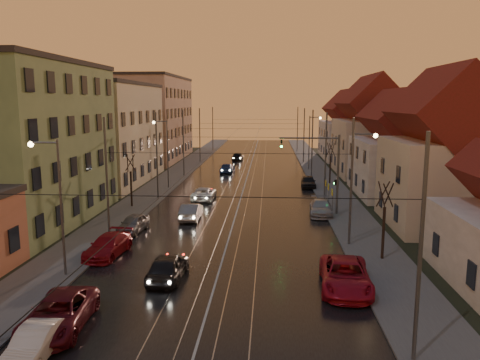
% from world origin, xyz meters
% --- Properties ---
extents(ground, '(160.00, 160.00, 0.00)m').
position_xyz_m(ground, '(0.00, 0.00, 0.00)').
color(ground, black).
rests_on(ground, ground).
extents(road, '(16.00, 120.00, 0.04)m').
position_xyz_m(road, '(0.00, 40.00, 0.02)').
color(road, black).
rests_on(road, ground).
extents(sidewalk_left, '(4.00, 120.00, 0.15)m').
position_xyz_m(sidewalk_left, '(-10.00, 40.00, 0.07)').
color(sidewalk_left, '#4C4C4C').
rests_on(sidewalk_left, ground).
extents(sidewalk_right, '(4.00, 120.00, 0.15)m').
position_xyz_m(sidewalk_right, '(10.00, 40.00, 0.07)').
color(sidewalk_right, '#4C4C4C').
rests_on(sidewalk_right, ground).
extents(tram_rail_0, '(0.06, 120.00, 0.03)m').
position_xyz_m(tram_rail_0, '(-2.20, 40.00, 0.06)').
color(tram_rail_0, gray).
rests_on(tram_rail_0, road).
extents(tram_rail_1, '(0.06, 120.00, 0.03)m').
position_xyz_m(tram_rail_1, '(-0.77, 40.00, 0.06)').
color(tram_rail_1, gray).
rests_on(tram_rail_1, road).
extents(tram_rail_2, '(0.06, 120.00, 0.03)m').
position_xyz_m(tram_rail_2, '(0.77, 40.00, 0.06)').
color(tram_rail_2, gray).
rests_on(tram_rail_2, road).
extents(tram_rail_3, '(0.06, 120.00, 0.03)m').
position_xyz_m(tram_rail_3, '(2.20, 40.00, 0.06)').
color(tram_rail_3, gray).
rests_on(tram_rail_3, road).
extents(apartment_left_1, '(10.00, 18.00, 13.00)m').
position_xyz_m(apartment_left_1, '(-17.50, 14.00, 6.50)').
color(apartment_left_1, '#627D50').
rests_on(apartment_left_1, ground).
extents(apartment_left_2, '(10.00, 20.00, 12.00)m').
position_xyz_m(apartment_left_2, '(-17.50, 34.00, 6.00)').
color(apartment_left_2, beige).
rests_on(apartment_left_2, ground).
extents(apartment_left_3, '(10.00, 24.00, 14.00)m').
position_xyz_m(apartment_left_3, '(-17.50, 58.00, 7.00)').
color(apartment_left_3, tan).
rests_on(apartment_left_3, ground).
extents(house_right_1, '(8.67, 10.20, 10.80)m').
position_xyz_m(house_right_1, '(17.00, 15.00, 5.45)').
color(house_right_1, beige).
rests_on(house_right_1, ground).
extents(house_right_2, '(9.18, 12.24, 9.20)m').
position_xyz_m(house_right_2, '(17.00, 28.00, 4.64)').
color(house_right_2, '#BBB6AD').
rests_on(house_right_2, ground).
extents(house_right_3, '(9.18, 14.28, 11.50)m').
position_xyz_m(house_right_3, '(17.00, 43.00, 5.80)').
color(house_right_3, beige).
rests_on(house_right_3, ground).
extents(house_right_4, '(9.18, 16.32, 10.00)m').
position_xyz_m(house_right_4, '(17.00, 61.00, 5.05)').
color(house_right_4, '#BBB6AD').
rests_on(house_right_4, ground).
extents(catenary_pole_r_0, '(0.16, 0.16, 9.00)m').
position_xyz_m(catenary_pole_r_0, '(8.60, -6.00, 4.50)').
color(catenary_pole_r_0, '#595B60').
rests_on(catenary_pole_r_0, ground).
extents(catenary_pole_l_1, '(0.16, 0.16, 9.00)m').
position_xyz_m(catenary_pole_l_1, '(-8.60, 9.00, 4.50)').
color(catenary_pole_l_1, '#595B60').
rests_on(catenary_pole_l_1, ground).
extents(catenary_pole_r_1, '(0.16, 0.16, 9.00)m').
position_xyz_m(catenary_pole_r_1, '(8.60, 9.00, 4.50)').
color(catenary_pole_r_1, '#595B60').
rests_on(catenary_pole_r_1, ground).
extents(catenary_pole_l_2, '(0.16, 0.16, 9.00)m').
position_xyz_m(catenary_pole_l_2, '(-8.60, 24.00, 4.50)').
color(catenary_pole_l_2, '#595B60').
rests_on(catenary_pole_l_2, ground).
extents(catenary_pole_r_2, '(0.16, 0.16, 9.00)m').
position_xyz_m(catenary_pole_r_2, '(8.60, 24.00, 4.50)').
color(catenary_pole_r_2, '#595B60').
rests_on(catenary_pole_r_2, ground).
extents(catenary_pole_l_3, '(0.16, 0.16, 9.00)m').
position_xyz_m(catenary_pole_l_3, '(-8.60, 39.00, 4.50)').
color(catenary_pole_l_3, '#595B60').
rests_on(catenary_pole_l_3, ground).
extents(catenary_pole_r_3, '(0.16, 0.16, 9.00)m').
position_xyz_m(catenary_pole_r_3, '(8.60, 39.00, 4.50)').
color(catenary_pole_r_3, '#595B60').
rests_on(catenary_pole_r_3, ground).
extents(catenary_pole_l_4, '(0.16, 0.16, 9.00)m').
position_xyz_m(catenary_pole_l_4, '(-8.60, 54.00, 4.50)').
color(catenary_pole_l_4, '#595B60').
rests_on(catenary_pole_l_4, ground).
extents(catenary_pole_r_4, '(0.16, 0.16, 9.00)m').
position_xyz_m(catenary_pole_r_4, '(8.60, 54.00, 4.50)').
color(catenary_pole_r_4, '#595B60').
rests_on(catenary_pole_r_4, ground).
extents(catenary_pole_l_5, '(0.16, 0.16, 9.00)m').
position_xyz_m(catenary_pole_l_5, '(-8.60, 72.00, 4.50)').
color(catenary_pole_l_5, '#595B60').
rests_on(catenary_pole_l_5, ground).
extents(catenary_pole_r_5, '(0.16, 0.16, 9.00)m').
position_xyz_m(catenary_pole_r_5, '(8.60, 72.00, 4.50)').
color(catenary_pole_r_5, '#595B60').
rests_on(catenary_pole_r_5, ground).
extents(street_lamp_0, '(1.75, 0.32, 8.00)m').
position_xyz_m(street_lamp_0, '(-9.10, 2.00, 4.89)').
color(street_lamp_0, '#595B60').
rests_on(street_lamp_0, ground).
extents(street_lamp_1, '(1.75, 0.32, 8.00)m').
position_xyz_m(street_lamp_1, '(9.10, 10.00, 4.89)').
color(street_lamp_1, '#595B60').
rests_on(street_lamp_1, ground).
extents(street_lamp_2, '(1.75, 0.32, 8.00)m').
position_xyz_m(street_lamp_2, '(-9.10, 30.00, 4.89)').
color(street_lamp_2, '#595B60').
rests_on(street_lamp_2, ground).
extents(street_lamp_3, '(1.75, 0.32, 8.00)m').
position_xyz_m(street_lamp_3, '(9.10, 46.00, 4.89)').
color(street_lamp_3, '#595B60').
rests_on(street_lamp_3, ground).
extents(traffic_light_mast, '(5.30, 0.32, 7.20)m').
position_xyz_m(traffic_light_mast, '(7.99, 18.00, 4.60)').
color(traffic_light_mast, '#595B60').
rests_on(traffic_light_mast, ground).
extents(bare_tree_0, '(1.09, 1.09, 5.11)m').
position_xyz_m(bare_tree_0, '(-10.20, 20.00, 2.49)').
color(bare_tree_0, black).
rests_on(bare_tree_0, ground).
extents(bare_tree_1, '(1.09, 1.09, 5.11)m').
position_xyz_m(bare_tree_1, '(10.20, 6.00, 2.49)').
color(bare_tree_1, black).
rests_on(bare_tree_1, ground).
extents(bare_tree_2, '(1.09, 1.09, 5.11)m').
position_xyz_m(bare_tree_2, '(10.40, 34.00, 2.49)').
color(bare_tree_2, black).
rests_on(bare_tree_2, ground).
extents(driving_car_0, '(1.94, 4.52, 1.52)m').
position_xyz_m(driving_car_0, '(-2.79, 2.00, 0.76)').
color(driving_car_0, black).
rests_on(driving_car_0, ground).
extents(driving_car_1, '(1.51, 4.31, 1.42)m').
position_xyz_m(driving_car_1, '(-3.74, 15.77, 0.71)').
color(driving_car_1, gray).
rests_on(driving_car_1, ground).
extents(driving_car_2, '(2.22, 4.76, 1.32)m').
position_xyz_m(driving_car_2, '(-3.75, 23.89, 0.66)').
color(driving_car_2, silver).
rests_on(driving_car_2, ground).
extents(driving_car_3, '(1.96, 4.62, 1.33)m').
position_xyz_m(driving_car_3, '(-3.03, 42.79, 0.66)').
color(driving_car_3, navy).
rests_on(driving_car_3, ground).
extents(driving_car_4, '(1.90, 4.22, 1.41)m').
position_xyz_m(driving_car_4, '(-2.51, 56.86, 0.70)').
color(driving_car_4, black).
rests_on(driving_car_4, ground).
extents(parked_left_0, '(1.44, 3.83, 1.25)m').
position_xyz_m(parked_left_0, '(-6.25, -6.56, 0.62)').
color(parked_left_0, silver).
rests_on(parked_left_0, ground).
extents(parked_left_1, '(2.82, 5.44, 1.47)m').
position_xyz_m(parked_left_1, '(-6.36, -4.21, 0.73)').
color(parked_left_1, '#540E19').
rests_on(parked_left_1, ground).
extents(parked_left_2, '(2.40, 4.92, 1.38)m').
position_xyz_m(parked_left_2, '(-7.60, 5.84, 0.69)').
color(parked_left_2, maroon).
rests_on(parked_left_2, ground).
extents(parked_left_3, '(2.01, 4.10, 1.35)m').
position_xyz_m(parked_left_3, '(-7.60, 11.60, 0.67)').
color(parked_left_3, gray).
rests_on(parked_left_3, ground).
extents(parked_right_0, '(3.00, 5.80, 1.56)m').
position_xyz_m(parked_right_0, '(7.08, 1.14, 0.78)').
color(parked_right_0, '#AF1126').
rests_on(parked_right_0, ground).
extents(parked_right_1, '(2.24, 4.88, 1.38)m').
position_xyz_m(parked_right_1, '(7.60, 18.03, 0.69)').
color(parked_right_1, '#A6A6AC').
rests_on(parked_right_1, ground).
extents(parked_right_2, '(1.77, 4.13, 1.39)m').
position_xyz_m(parked_right_2, '(7.60, 31.68, 0.70)').
color(parked_right_2, black).
rests_on(parked_right_2, ground).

